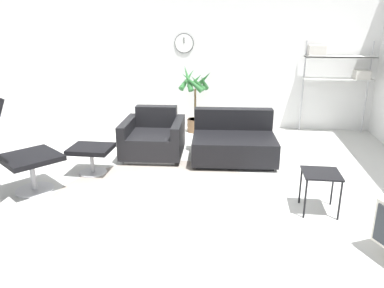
% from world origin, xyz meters
% --- Properties ---
extents(ground_plane, '(12.00, 12.00, 0.00)m').
position_xyz_m(ground_plane, '(0.00, 0.00, 0.00)').
color(ground_plane, silver).
extents(wall_back, '(12.00, 0.09, 2.80)m').
position_xyz_m(wall_back, '(-0.00, 3.24, 1.40)').
color(wall_back, white).
rests_on(wall_back, ground_plane).
extents(round_rug, '(2.56, 2.56, 0.01)m').
position_xyz_m(round_rug, '(-0.08, -0.09, 0.00)').
color(round_rug, gray).
rests_on(round_rug, ground_plane).
extents(ottoman, '(0.53, 0.45, 0.37)m').
position_xyz_m(ottoman, '(-1.15, 0.57, 0.29)').
color(ottoman, '#BCBCC1').
rests_on(ottoman, ground_plane).
extents(armchair_red, '(0.92, 0.93, 0.69)m').
position_xyz_m(armchair_red, '(-0.50, 1.37, 0.26)').
color(armchair_red, silver).
rests_on(armchair_red, ground_plane).
extents(couch_low, '(1.24, 1.02, 0.69)m').
position_xyz_m(couch_low, '(0.69, 1.37, 0.24)').
color(couch_low, black).
rests_on(couch_low, ground_plane).
extents(side_table, '(0.38, 0.38, 0.44)m').
position_xyz_m(side_table, '(1.63, -0.13, 0.39)').
color(side_table, black).
rests_on(side_table, ground_plane).
extents(potted_plant, '(0.63, 0.59, 1.22)m').
position_xyz_m(potted_plant, '(-0.04, 2.73, 0.61)').
color(potted_plant, brown).
rests_on(potted_plant, ground_plane).
extents(shelf_unit, '(1.17, 0.28, 1.62)m').
position_xyz_m(shelf_unit, '(2.40, 2.97, 1.24)').
color(shelf_unit, '#BCBCC1').
rests_on(shelf_unit, ground_plane).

